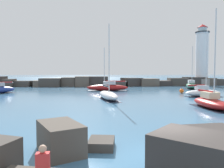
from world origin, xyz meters
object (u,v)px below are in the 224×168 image
(lighthouse, at_px, (202,58))
(sailboat_moored_0, at_px, (108,95))
(sailboat_moored_3, at_px, (211,102))
(sailboat_moored_4, at_px, (108,87))
(sailboat_moored_6, at_px, (203,92))
(sailboat_moored_2, at_px, (191,86))
(mooring_buoy_orange_near, at_px, (182,91))

(lighthouse, height_order, sailboat_moored_0, lighthouse)
(sailboat_moored_3, relative_size, sailboat_moored_4, 1.16)
(lighthouse, distance_m, sailboat_moored_3, 41.82)
(sailboat_moored_6, bearing_deg, lighthouse, 61.77)
(lighthouse, relative_size, sailboat_moored_3, 1.71)
(lighthouse, xyz_separation_m, sailboat_moored_2, (-8.96, -12.25, -6.69))
(sailboat_moored_3, bearing_deg, sailboat_moored_0, 139.13)
(sailboat_moored_2, height_order, sailboat_moored_3, sailboat_moored_3)
(sailboat_moored_3, bearing_deg, lighthouse, 62.59)
(sailboat_moored_3, height_order, sailboat_moored_4, sailboat_moored_3)
(lighthouse, bearing_deg, sailboat_moored_3, -117.41)
(lighthouse, distance_m, sailboat_moored_0, 40.83)
(sailboat_moored_0, distance_m, sailboat_moored_6, 14.46)
(lighthouse, relative_size, sailboat_moored_4, 1.99)
(sailboat_moored_4, bearing_deg, sailboat_moored_6, -42.14)
(sailboat_moored_2, xyz_separation_m, sailboat_moored_6, (-5.32, -14.33, -0.09))
(sailboat_moored_2, xyz_separation_m, sailboat_moored_3, (-10.04, -24.38, -0.13))
(sailboat_moored_2, height_order, sailboat_moored_6, sailboat_moored_6)
(sailboat_moored_3, distance_m, sailboat_moored_6, 11.10)
(sailboat_moored_3, bearing_deg, sailboat_moored_4, 111.05)
(sailboat_moored_0, bearing_deg, sailboat_moored_2, 39.17)
(lighthouse, xyz_separation_m, mooring_buoy_orange_near, (-15.09, -20.95, -7.04))
(sailboat_moored_0, distance_m, sailboat_moored_2, 25.38)
(lighthouse, bearing_deg, sailboat_moored_4, -151.89)
(sailboat_moored_6, height_order, mooring_buoy_orange_near, sailboat_moored_6)
(sailboat_moored_2, relative_size, mooring_buoy_orange_near, 9.55)
(sailboat_moored_3, xyz_separation_m, mooring_buoy_orange_near, (3.91, 15.68, -0.23))
(sailboat_moored_2, height_order, mooring_buoy_orange_near, sailboat_moored_2)
(sailboat_moored_2, bearing_deg, sailboat_moored_6, -110.34)
(sailboat_moored_0, distance_m, sailboat_moored_4, 13.67)
(sailboat_moored_2, distance_m, sailboat_moored_3, 26.36)
(sailboat_moored_4, bearing_deg, sailboat_moored_2, 7.44)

